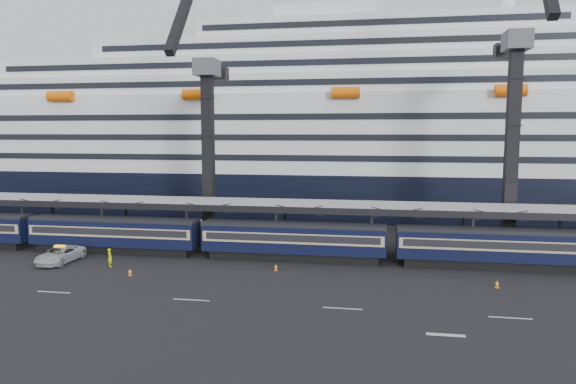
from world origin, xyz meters
TOP-DOWN VIEW (x-y plane):
  - ground at (0.00, 0.00)m, footprint 260.00×260.00m
  - lane_markings at (8.15, -5.23)m, footprint 111.00×4.27m
  - train at (-4.65, 10.00)m, footprint 133.05×3.00m
  - canopy at (0.00, 14.00)m, footprint 130.00×6.25m
  - cruise_ship at (-1.08, 45.99)m, footprint 214.09×28.84m
  - crane_dark_near at (-20.00, 18.59)m, footprint 4.50×17.75m
  - crane_dark_mid at (15.00, 17.59)m, footprint 4.50×18.24m
  - pickup_truck at (-31.35, 5.06)m, footprint 2.83×5.94m
  - worker at (-25.46, 4.31)m, footprint 0.80×0.78m
  - traffic_cone_b at (-32.99, 5.68)m, footprint 0.36×0.36m
  - traffic_cone_c at (-22.06, 1.72)m, footprint 0.36×0.36m
  - traffic_cone_d at (-9.01, 5.71)m, footprint 0.35×0.35m
  - traffic_cone_e at (10.73, 3.43)m, footprint 0.37×0.37m

SIDE VIEW (x-z plane):
  - ground at x=0.00m, z-range 0.00..0.00m
  - lane_markings at x=8.15m, z-range 0.00..0.02m
  - traffic_cone_d at x=-9.01m, z-range 0.00..0.69m
  - traffic_cone_b at x=-32.99m, z-range 0.00..0.71m
  - traffic_cone_c at x=-22.06m, z-range 0.00..0.72m
  - traffic_cone_e at x=10.73m, z-range 0.00..0.73m
  - pickup_truck at x=-31.35m, z-range 0.00..1.64m
  - worker at x=-25.46m, z-range 0.00..1.86m
  - train at x=-4.65m, z-range 0.18..4.23m
  - canopy at x=0.00m, z-range 2.49..8.01m
  - crane_dark_near at x=-20.00m, z-range -5.61..29.47m
  - cruise_ship at x=-1.08m, z-range -4.66..29.34m
  - crane_dark_mid at x=15.00m, z-range -6.46..33.18m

